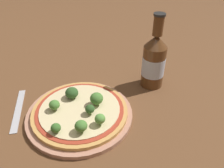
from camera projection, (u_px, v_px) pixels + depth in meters
The scene contains 12 objects.
ground_plane at pixel (78, 115), 0.59m from camera, with size 3.00×3.00×0.00m, color brown.
plate at pixel (80, 114), 0.58m from camera, with size 0.28×0.28×0.01m.
pizza at pixel (80, 109), 0.58m from camera, with size 0.25×0.25×0.01m.
broccoli_floret_0 at pixel (81, 126), 0.50m from camera, with size 0.03×0.03×0.03m.
broccoli_floret_1 at pixel (56, 128), 0.50m from camera, with size 0.02×0.02×0.02m.
broccoli_floret_2 at pixel (72, 93), 0.60m from camera, with size 0.04×0.04×0.03m.
broccoli_floret_3 at pixel (90, 109), 0.55m from camera, with size 0.02×0.02×0.03m.
broccoli_floret_4 at pixel (97, 99), 0.57m from camera, with size 0.03×0.03×0.04m.
broccoli_floret_5 at pixel (54, 105), 0.56m from camera, with size 0.03×0.03×0.03m.
broccoli_floret_6 at pixel (100, 119), 0.52m from camera, with size 0.03×0.03×0.03m.
beer_bottle at pixel (154, 61), 0.66m from camera, with size 0.07×0.07×0.23m.
fork at pixel (18, 109), 0.61m from camera, with size 0.07×0.17×0.00m.
Camera 1 is at (0.15, -0.41, 0.41)m, focal length 35.00 mm.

